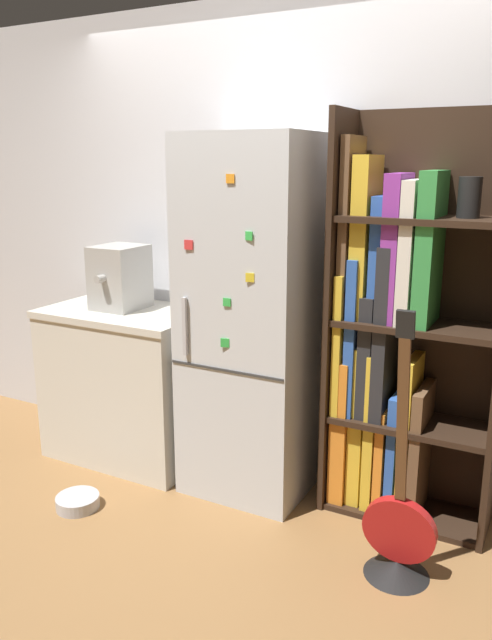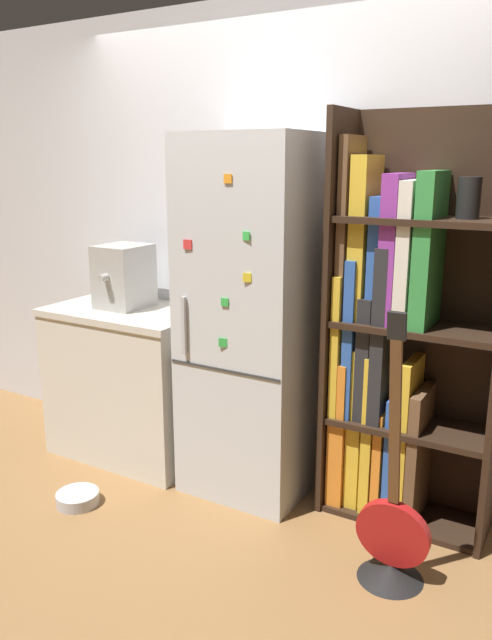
# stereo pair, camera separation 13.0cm
# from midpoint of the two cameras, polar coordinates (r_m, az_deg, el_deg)

# --- Properties ---
(ground_plane) EXTENTS (16.00, 16.00, 0.00)m
(ground_plane) POSITION_cam_midpoint_polar(r_m,az_deg,el_deg) (3.52, -1.87, -15.81)
(ground_plane) COLOR olive
(wall_back) EXTENTS (8.00, 0.05, 2.60)m
(wall_back) POSITION_cam_midpoint_polar(r_m,az_deg,el_deg) (3.49, 1.85, 6.67)
(wall_back) COLOR silver
(wall_back) RESTS_ON ground_plane
(refrigerator) EXTENTS (0.65, 0.59, 1.90)m
(refrigerator) POSITION_cam_midpoint_polar(r_m,az_deg,el_deg) (3.29, -0.57, -0.00)
(refrigerator) COLOR silver
(refrigerator) RESTS_ON ground_plane
(bookshelf) EXTENTS (0.82, 0.37, 2.01)m
(bookshelf) POSITION_cam_midpoint_polar(r_m,az_deg,el_deg) (3.15, 12.39, -1.82)
(bookshelf) COLOR black
(bookshelf) RESTS_ON ground_plane
(kitchen_counter) EXTENTS (0.95, 0.61, 0.92)m
(kitchen_counter) POSITION_cam_midpoint_polar(r_m,az_deg,el_deg) (3.88, -11.63, -5.65)
(kitchen_counter) COLOR beige
(kitchen_counter) RESTS_ON ground_plane
(espresso_machine) EXTENTS (0.26, 0.35, 0.37)m
(espresso_machine) POSITION_cam_midpoint_polar(r_m,az_deg,el_deg) (3.75, -12.42, 3.84)
(espresso_machine) COLOR #A5A39E
(espresso_machine) RESTS_ON kitchen_counter
(guitar) EXTENTS (0.32, 0.29, 1.23)m
(guitar) POSITION_cam_midpoint_polar(r_m,az_deg,el_deg) (2.92, 12.44, -19.04)
(guitar) COLOR black
(guitar) RESTS_ON ground_plane
(pet_bowl) EXTENTS (0.23, 0.23, 0.07)m
(pet_bowl) POSITION_cam_midpoint_polar(r_m,az_deg,el_deg) (3.53, -16.20, -15.62)
(pet_bowl) COLOR #B7B7BC
(pet_bowl) RESTS_ON ground_plane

